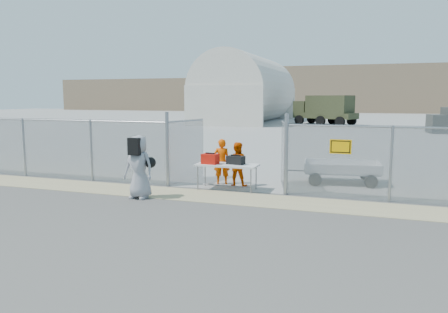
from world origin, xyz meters
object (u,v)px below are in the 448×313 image
(security_worker_right, at_px, (237,164))
(utility_trailer, at_px, (341,172))
(folding_table, at_px, (227,177))
(visitor, at_px, (139,167))
(security_worker_left, at_px, (222,162))

(security_worker_right, height_order, utility_trailer, security_worker_right)
(folding_table, xyz_separation_m, visitor, (-2.10, -1.94, 0.52))
(folding_table, distance_m, visitor, 2.90)
(folding_table, relative_size, visitor, 1.06)
(security_worker_left, relative_size, visitor, 0.83)
(folding_table, height_order, security_worker_left, security_worker_left)
(security_worker_right, bearing_deg, utility_trailer, -159.04)
(folding_table, bearing_deg, security_worker_right, 78.44)
(folding_table, bearing_deg, utility_trailer, 33.89)
(security_worker_right, bearing_deg, security_worker_left, -21.90)
(security_worker_left, height_order, security_worker_right, security_worker_left)
(security_worker_left, distance_m, security_worker_right, 0.62)
(security_worker_right, height_order, visitor, visitor)
(visitor, distance_m, utility_trailer, 7.01)
(visitor, bearing_deg, security_worker_left, 61.99)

